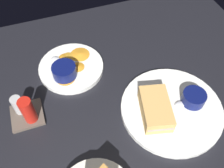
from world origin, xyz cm
name	(u,v)px	position (x,y,z in cm)	size (l,w,h in cm)	color
ground_plane	(132,125)	(0.00, 0.00, -1.50)	(110.00, 110.00, 3.00)	black
plate_sandwich_main	(171,108)	(0.27, -12.11, 0.80)	(29.56, 29.56, 1.60)	white
sandwich_half_near	(156,109)	(-0.18, -6.51, 4.00)	(14.52, 10.41, 4.80)	tan
ramekin_dark_sauce	(194,98)	(-0.24, -18.74, 3.51)	(6.79, 6.79, 3.53)	#0C144C
spoon_by_dark_ramekin	(176,106)	(-0.19, -13.28, 1.96)	(2.23, 9.86, 0.80)	silver
plate_chips_companion	(71,67)	(25.29, 11.71, 0.80)	(21.23, 21.23, 1.60)	white
ramekin_light_gravy	(64,71)	(22.10, 14.37, 3.74)	(7.55, 7.55, 3.98)	#0C144C
spoon_by_gravy_ramekin	(59,60)	(28.62, 14.91, 1.96)	(8.15, 7.90, 0.80)	silver
plantain_chip_scatter	(72,62)	(26.42, 11.08, 1.90)	(17.33, 15.69, 0.60)	orange
condiment_caddy	(26,111)	(11.57, 27.72, 3.41)	(9.00, 9.00, 9.50)	brown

